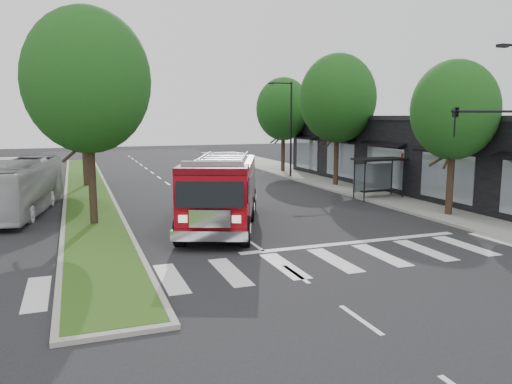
{
  "coord_description": "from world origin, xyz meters",
  "views": [
    {
      "loc": [
        -6.76,
        -18.58,
        5.23
      ],
      "look_at": [
        0.95,
        2.47,
        1.8
      ],
      "focal_mm": 35.0,
      "sensor_mm": 36.0,
      "label": 1
    }
  ],
  "objects": [
    {
      "name": "streetlight_right_far",
      "position": [
        10.35,
        20.0,
        4.48
      ],
      "size": [
        2.11,
        0.2,
        8.0
      ],
      "color": "black",
      "rests_on": "ground"
    },
    {
      "name": "tree_right_near",
      "position": [
        11.5,
        2.0,
        5.51
      ],
      "size": [
        4.4,
        4.4,
        8.05
      ],
      "color": "black",
      "rests_on": "ground"
    },
    {
      "name": "tree_median_far",
      "position": [
        -6.0,
        20.0,
        6.49
      ],
      "size": [
        5.6,
        5.6,
        9.72
      ],
      "color": "black",
      "rests_on": "ground"
    },
    {
      "name": "sidewalk_right",
      "position": [
        12.5,
        10.0,
        0.07
      ],
      "size": [
        5.0,
        80.0,
        0.15
      ],
      "primitive_type": "cube",
      "color": "gray",
      "rests_on": "ground"
    },
    {
      "name": "tree_right_mid",
      "position": [
        11.5,
        14.0,
        6.49
      ],
      "size": [
        5.6,
        5.6,
        9.72
      ],
      "color": "black",
      "rests_on": "ground"
    },
    {
      "name": "tree_right_far",
      "position": [
        11.5,
        24.0,
        5.84
      ],
      "size": [
        5.0,
        5.0,
        8.73
      ],
      "color": "black",
      "rests_on": "ground"
    },
    {
      "name": "fire_engine",
      "position": [
        -0.24,
        4.01,
        1.64
      ],
      "size": [
        6.38,
        10.27,
        3.43
      ],
      "rotation": [
        0.0,
        0.0,
        -0.38
      ],
      "color": "#56040A",
      "rests_on": "ground"
    },
    {
      "name": "tree_median_near",
      "position": [
        -6.0,
        6.0,
        6.81
      ],
      "size": [
        5.8,
        5.8,
        10.16
      ],
      "color": "black",
      "rests_on": "ground"
    },
    {
      "name": "median",
      "position": [
        -6.0,
        18.0,
        0.08
      ],
      "size": [
        3.0,
        50.0,
        0.15
      ],
      "color": "gray",
      "rests_on": "ground"
    },
    {
      "name": "ground",
      "position": [
        0.0,
        0.0,
        0.0
      ],
      "size": [
        140.0,
        140.0,
        0.0
      ],
      "primitive_type": "plane",
      "color": "black",
      "rests_on": "ground"
    },
    {
      "name": "bus_shelter",
      "position": [
        11.2,
        8.15,
        2.04
      ],
      "size": [
        3.2,
        1.6,
        2.61
      ],
      "color": "black",
      "rests_on": "ground"
    },
    {
      "name": "city_bus",
      "position": [
        -9.55,
        10.62,
        1.46
      ],
      "size": [
        4.07,
        10.71,
        2.91
      ],
      "primitive_type": "imported",
      "rotation": [
        0.0,
        0.0,
        -0.16
      ],
      "color": "#B9B8BD",
      "rests_on": "ground"
    },
    {
      "name": "storefront_row",
      "position": [
        17.0,
        10.0,
        2.5
      ],
      "size": [
        8.0,
        30.0,
        5.0
      ],
      "primitive_type": "cube",
      "color": "black",
      "rests_on": "ground"
    }
  ]
}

